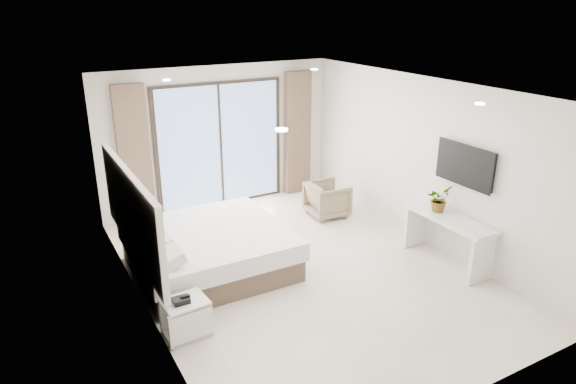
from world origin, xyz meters
name	(u,v)px	position (x,y,z in m)	size (l,w,h in m)	color
ground	(301,269)	(0.00, 0.00, 0.00)	(6.20, 6.20, 0.00)	beige
room_shell	(264,157)	(-0.20, 0.80, 1.58)	(4.62, 6.22, 2.72)	silver
bed	(208,250)	(-1.20, 0.68, 0.32)	(2.21, 2.10, 0.76)	brown
nightstand	(186,318)	(-2.02, -0.71, 0.24)	(0.54, 0.46, 0.47)	silver
phone	(181,300)	(-2.07, -0.73, 0.50)	(0.19, 0.15, 0.06)	black
console_desk	(448,230)	(2.04, -0.89, 0.56)	(0.47, 1.49, 0.77)	silver
plant	(439,202)	(2.04, -0.64, 0.93)	(0.36, 0.40, 0.31)	#33662D
armchair	(327,198)	(1.48, 1.55, 0.35)	(0.68, 0.64, 0.70)	#867758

